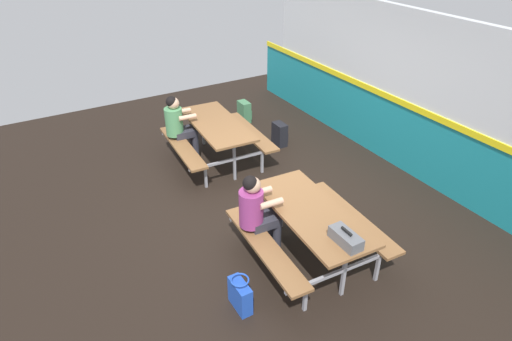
% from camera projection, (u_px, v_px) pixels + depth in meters
% --- Properties ---
extents(ground_plane, '(10.00, 10.00, 0.02)m').
position_uv_depth(ground_plane, '(259.00, 200.00, 6.74)').
color(ground_plane, black).
extents(accent_backdrop, '(8.00, 0.14, 2.60)m').
position_uv_depth(accent_backdrop, '(397.00, 92.00, 7.23)').
color(accent_backdrop, teal).
rests_on(accent_backdrop, ground).
extents(picnic_table_left, '(1.82, 1.65, 0.74)m').
position_uv_depth(picnic_table_left, '(217.00, 132.00, 7.48)').
color(picnic_table_left, brown).
rests_on(picnic_table_left, ground).
extents(picnic_table_right, '(1.82, 1.65, 0.74)m').
position_uv_depth(picnic_table_right, '(311.00, 222.00, 5.34)').
color(picnic_table_right, brown).
rests_on(picnic_table_right, ground).
extents(student_nearer, '(0.38, 0.53, 1.21)m').
position_uv_depth(student_nearer, '(179.00, 123.00, 7.47)').
color(student_nearer, '#2D2D38').
rests_on(student_nearer, ground).
extents(student_further, '(0.38, 0.53, 1.21)m').
position_uv_depth(student_further, '(257.00, 209.00, 5.33)').
color(student_further, '#2D2D38').
rests_on(student_further, ground).
extents(toolbox_grey, '(0.40, 0.18, 0.18)m').
position_uv_depth(toolbox_grey, '(346.00, 238.00, 4.71)').
color(toolbox_grey, '#595B60').
rests_on(toolbox_grey, picnic_table_right).
extents(backpack_dark, '(0.30, 0.22, 0.44)m').
position_uv_depth(backpack_dark, '(244.00, 112.00, 9.09)').
color(backpack_dark, '#3F724C').
rests_on(backpack_dark, ground).
extents(tote_bag_bright, '(0.34, 0.21, 0.43)m').
position_uv_depth(tote_bag_bright, '(240.00, 295.00, 4.83)').
color(tote_bag_bright, '#1E47B2').
rests_on(tote_bag_bright, ground).
extents(satchel_spare, '(0.30, 0.22, 0.44)m').
position_uv_depth(satchel_spare, '(280.00, 134.00, 8.19)').
color(satchel_spare, black).
rests_on(satchel_spare, ground).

